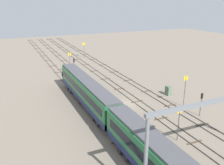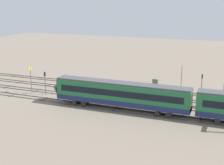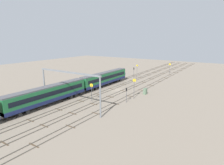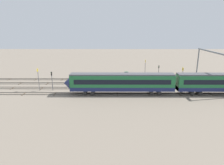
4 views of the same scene
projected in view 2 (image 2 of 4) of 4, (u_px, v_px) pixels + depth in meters
ground_plane at (145, 100)px, 60.58m from camera, size 192.89×192.89×0.00m
track_near_foreground at (154, 90)px, 66.71m from camera, size 176.89×2.40×0.16m
track_second_near at (149, 96)px, 62.61m from camera, size 176.89×2.40×0.16m
track_middle at (142, 103)px, 58.52m from camera, size 176.89×2.40×0.16m
track_with_train at (135, 111)px, 54.42m from camera, size 176.89×2.40×0.16m
speed_sign_near_foreground at (182, 74)px, 65.71m from camera, size 0.14×0.93×5.76m
speed_sign_mid_trackside at (224, 90)px, 55.25m from camera, size 0.14×1.00×5.02m
speed_sign_distant_end at (31, 77)px, 63.98m from camera, size 0.14×0.82×5.62m
signal_light_trackside_approach at (45, 80)px, 63.05m from camera, size 0.31×0.32×4.76m
signal_light_trackside_departure at (202, 81)px, 64.41m from camera, size 0.31×0.32×3.99m
relay_cabinet at (155, 83)px, 69.26m from camera, size 1.24×0.83×1.83m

